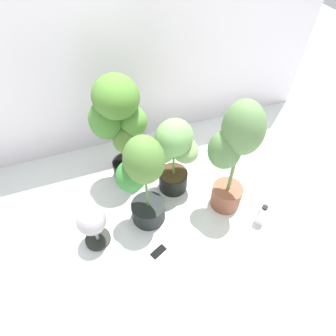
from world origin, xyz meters
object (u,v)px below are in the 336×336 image
potted_plant_center (174,152)px  nutrient_bottle (262,215)px  potted_plant_front_right (234,152)px  potted_plant_back_left (118,120)px  floor_fan (92,223)px  cell_phone (158,252)px  potted_plant_front_left (143,178)px

potted_plant_center → nutrient_bottle: 0.79m
potted_plant_front_right → potted_plant_back_left: 0.83m
potted_plant_center → floor_fan: bearing=-157.6°
cell_phone → floor_fan: (-0.38, 0.23, 0.23)m
potted_plant_center → potted_plant_front_left: 0.37m
potted_plant_front_right → cell_phone: 0.86m
potted_plant_center → potted_plant_back_left: bearing=143.2°
potted_plant_center → nutrient_bottle: bearing=-47.5°
floor_fan → nutrient_bottle: bearing=-165.7°
potted_plant_back_left → floor_fan: 0.72m
potted_plant_front_right → potted_plant_back_left: potted_plant_front_right is taller
potted_plant_back_left → potted_plant_front_left: size_ratio=1.17×
floor_fan → nutrient_bottle: size_ratio=1.79×
potted_plant_back_left → potted_plant_front_right: bearing=-40.4°
nutrient_bottle → potted_plant_front_left: bearing=157.5°
cell_phone → potted_plant_front_right: bearing=-94.3°
potted_plant_front_right → potted_plant_center: (-0.30, 0.29, -0.17)m
potted_plant_front_left → potted_plant_back_left: bearing=94.4°
potted_plant_front_left → potted_plant_center: bearing=35.7°
floor_fan → nutrient_bottle: (1.16, -0.26, -0.14)m
potted_plant_front_left → cell_phone: (-0.00, -0.30, -0.46)m
floor_fan → nutrient_bottle: 1.20m
cell_phone → floor_fan: bearing=33.4°
potted_plant_center → potted_plant_front_left: bearing=-144.3°
potted_plant_center → cell_phone: (-0.30, -0.51, -0.40)m
potted_plant_front_right → cell_phone: size_ratio=5.98×
cell_phone → potted_plant_back_left: bearing=-22.3°
cell_phone → potted_plant_center: bearing=-54.7°
floor_fan → potted_plant_front_left: bearing=-143.2°
potted_plant_front_right → floor_fan: bearing=179.3°
potted_plant_front_right → potted_plant_center: 0.45m
potted_plant_back_left → cell_phone: bearing=-87.7°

